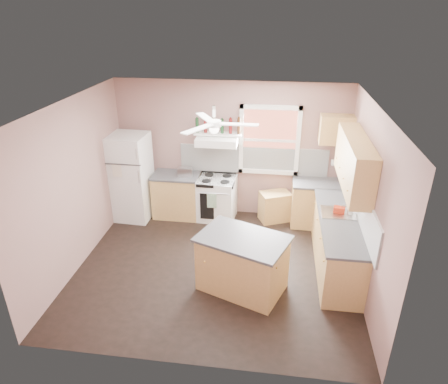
# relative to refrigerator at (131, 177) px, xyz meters

# --- Properties ---
(floor) EXTENTS (4.50, 4.50, 0.00)m
(floor) POSITION_rel_refrigerator_xyz_m (1.93, -1.52, -0.87)
(floor) COLOR black
(floor) RESTS_ON ground
(ceiling) EXTENTS (4.50, 4.50, 0.00)m
(ceiling) POSITION_rel_refrigerator_xyz_m (1.93, -1.52, 1.83)
(ceiling) COLOR white
(ceiling) RESTS_ON ground
(wall_back) EXTENTS (4.50, 0.05, 2.70)m
(wall_back) POSITION_rel_refrigerator_xyz_m (1.93, 0.50, 0.48)
(wall_back) COLOR #87635C
(wall_back) RESTS_ON ground
(wall_right) EXTENTS (0.05, 4.00, 2.70)m
(wall_right) POSITION_rel_refrigerator_xyz_m (4.21, -1.52, 0.48)
(wall_right) COLOR #87635C
(wall_right) RESTS_ON ground
(wall_left) EXTENTS (0.05, 4.00, 2.70)m
(wall_left) POSITION_rel_refrigerator_xyz_m (-0.34, -1.52, 0.48)
(wall_left) COLOR #87635C
(wall_left) RESTS_ON ground
(backsplash_back) EXTENTS (2.90, 0.03, 0.55)m
(backsplash_back) POSITION_rel_refrigerator_xyz_m (2.38, 0.46, 0.31)
(backsplash_back) COLOR white
(backsplash_back) RESTS_ON wall_back
(backsplash_right) EXTENTS (0.03, 2.60, 0.55)m
(backsplash_right) POSITION_rel_refrigerator_xyz_m (4.17, -1.22, 0.31)
(backsplash_right) COLOR white
(backsplash_right) RESTS_ON wall_right
(window_view) EXTENTS (1.00, 0.02, 1.20)m
(window_view) POSITION_rel_refrigerator_xyz_m (2.68, 0.46, 0.73)
(window_view) COLOR brown
(window_view) RESTS_ON wall_back
(window_frame) EXTENTS (1.16, 0.07, 1.36)m
(window_frame) POSITION_rel_refrigerator_xyz_m (2.68, 0.43, 0.73)
(window_frame) COLOR white
(window_frame) RESTS_ON wall_back
(refrigerator) EXTENTS (0.77, 0.75, 1.73)m
(refrigerator) POSITION_rel_refrigerator_xyz_m (0.00, 0.00, 0.00)
(refrigerator) COLOR white
(refrigerator) RESTS_ON floor
(base_cabinet_left) EXTENTS (0.90, 0.60, 0.86)m
(base_cabinet_left) POSITION_rel_refrigerator_xyz_m (0.87, 0.18, -0.44)
(base_cabinet_left) COLOR #AD8548
(base_cabinet_left) RESTS_ON floor
(counter_left) EXTENTS (0.92, 0.62, 0.04)m
(counter_left) POSITION_rel_refrigerator_xyz_m (0.87, 0.18, 0.01)
(counter_left) COLOR #3D3D3F
(counter_left) RESTS_ON base_cabinet_left
(toaster) EXTENTS (0.30, 0.19, 0.18)m
(toaster) POSITION_rel_refrigerator_xyz_m (1.08, 0.12, 0.12)
(toaster) COLOR silver
(toaster) RESTS_ON counter_left
(stove) EXTENTS (0.77, 0.70, 0.86)m
(stove) POSITION_rel_refrigerator_xyz_m (1.70, 0.17, -0.44)
(stove) COLOR white
(stove) RESTS_ON floor
(range_hood) EXTENTS (0.78, 0.50, 0.14)m
(range_hood) POSITION_rel_refrigerator_xyz_m (1.70, 0.23, 0.75)
(range_hood) COLOR white
(range_hood) RESTS_ON wall_back
(bottle_shelf) EXTENTS (0.90, 0.26, 0.03)m
(bottle_shelf) POSITION_rel_refrigerator_xyz_m (1.70, 0.35, 0.85)
(bottle_shelf) COLOR white
(bottle_shelf) RESTS_ON range_hood
(cart) EXTENTS (0.68, 0.58, 0.57)m
(cart) POSITION_rel_refrigerator_xyz_m (2.86, 0.23, -0.58)
(cart) COLOR #AD8548
(cart) RESTS_ON floor
(base_cabinet_corner) EXTENTS (1.00, 0.60, 0.86)m
(base_cabinet_corner) POSITION_rel_refrigerator_xyz_m (3.68, 0.18, -0.44)
(base_cabinet_corner) COLOR #AD8548
(base_cabinet_corner) RESTS_ON floor
(base_cabinet_right) EXTENTS (0.60, 2.20, 0.86)m
(base_cabinet_right) POSITION_rel_refrigerator_xyz_m (3.88, -1.22, -0.44)
(base_cabinet_right) COLOR #AD8548
(base_cabinet_right) RESTS_ON floor
(counter_corner) EXTENTS (1.02, 0.62, 0.04)m
(counter_corner) POSITION_rel_refrigerator_xyz_m (3.68, 0.18, 0.01)
(counter_corner) COLOR #3D3D3F
(counter_corner) RESTS_ON base_cabinet_corner
(counter_right) EXTENTS (0.62, 2.22, 0.04)m
(counter_right) POSITION_rel_refrigerator_xyz_m (3.87, -1.22, 0.01)
(counter_right) COLOR #3D3D3F
(counter_right) RESTS_ON base_cabinet_right
(sink) EXTENTS (0.55, 0.45, 0.03)m
(sink) POSITION_rel_refrigerator_xyz_m (3.87, -1.02, 0.03)
(sink) COLOR silver
(sink) RESTS_ON counter_right
(faucet) EXTENTS (0.03, 0.03, 0.14)m
(faucet) POSITION_rel_refrigerator_xyz_m (4.03, -1.02, 0.10)
(faucet) COLOR silver
(faucet) RESTS_ON sink
(upper_cabinet_right) EXTENTS (0.33, 1.80, 0.76)m
(upper_cabinet_right) POSITION_rel_refrigerator_xyz_m (4.01, -1.02, 0.91)
(upper_cabinet_right) COLOR #AD8548
(upper_cabinet_right) RESTS_ON wall_right
(upper_cabinet_corner) EXTENTS (0.60, 0.33, 0.52)m
(upper_cabinet_corner) POSITION_rel_refrigerator_xyz_m (3.88, 0.31, 1.03)
(upper_cabinet_corner) COLOR #AD8548
(upper_cabinet_corner) RESTS_ON wall_back
(paper_towel) EXTENTS (0.26, 0.12, 0.12)m
(paper_towel) POSITION_rel_refrigerator_xyz_m (4.00, 0.34, 0.38)
(paper_towel) COLOR white
(paper_towel) RESTS_ON wall_back
(island) EXTENTS (1.40, 1.15, 0.86)m
(island) POSITION_rel_refrigerator_xyz_m (2.41, -1.99, -0.44)
(island) COLOR #AD8548
(island) RESTS_ON floor
(island_top) EXTENTS (1.50, 1.24, 0.04)m
(island_top) POSITION_rel_refrigerator_xyz_m (2.41, -1.99, 0.01)
(island_top) COLOR #3D3D3F
(island_top) RESTS_ON island
(ceiling_fan_hub) EXTENTS (0.20, 0.20, 0.08)m
(ceiling_fan_hub) POSITION_rel_refrigerator_xyz_m (1.93, -1.52, 1.58)
(ceiling_fan_hub) COLOR white
(ceiling_fan_hub) RESTS_ON ceiling
(soap_bottle) EXTENTS (0.13, 0.13, 0.24)m
(soap_bottle) POSITION_rel_refrigerator_xyz_m (4.06, -1.06, 0.16)
(soap_bottle) COLOR silver
(soap_bottle) RESTS_ON counter_right
(red_caddy) EXTENTS (0.20, 0.16, 0.10)m
(red_caddy) POSITION_rel_refrigerator_xyz_m (3.88, -1.01, 0.08)
(red_caddy) COLOR #A2240D
(red_caddy) RESTS_ON counter_right
(wine_bottles) EXTENTS (0.86, 0.06, 0.31)m
(wine_bottles) POSITION_rel_refrigerator_xyz_m (1.71, 0.35, 1.01)
(wine_bottles) COLOR #143819
(wine_bottles) RESTS_ON bottle_shelf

